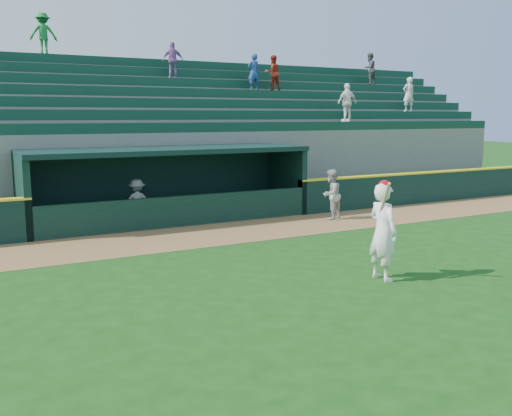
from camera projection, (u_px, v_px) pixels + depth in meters
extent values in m
plane|color=#144010|center=(291.00, 276.00, 12.66)|extent=(120.00, 120.00, 0.00)
cube|color=brown|center=(203.00, 235.00, 16.90)|extent=(40.00, 3.00, 0.01)
cube|color=black|center=(454.00, 186.00, 24.04)|extent=(15.50, 0.30, 1.20)
cube|color=yellow|center=(455.00, 171.00, 23.94)|extent=(15.50, 0.32, 0.06)
imported|color=#A9A9A4|center=(331.00, 195.00, 19.42)|extent=(1.03, 0.93, 1.72)
imported|color=#A0A19B|center=(137.00, 202.00, 18.49)|extent=(1.05, 0.73, 1.49)
cube|color=slate|center=(170.00, 220.00, 19.32)|extent=(9.00, 2.60, 0.04)
cube|color=black|center=(22.00, 196.00, 16.96)|extent=(0.20, 2.60, 2.30)
cube|color=black|center=(285.00, 180.00, 21.32)|extent=(0.20, 2.60, 2.30)
cube|color=black|center=(156.00, 183.00, 20.27)|extent=(9.40, 0.20, 2.30)
cube|color=black|center=(168.00, 150.00, 18.94)|extent=(9.40, 2.80, 0.16)
cube|color=black|center=(183.00, 211.00, 18.19)|extent=(9.00, 0.16, 1.00)
cube|color=brown|center=(162.00, 210.00, 19.98)|extent=(8.40, 0.45, 0.10)
cube|color=slate|center=(151.00, 173.00, 20.67)|extent=(34.00, 0.85, 2.91)
cube|color=#0F3828|center=(151.00, 128.00, 20.30)|extent=(34.00, 0.60, 0.36)
cube|color=slate|center=(144.00, 165.00, 21.37)|extent=(34.00, 0.85, 3.36)
cube|color=#0F3828|center=(143.00, 115.00, 20.97)|extent=(34.00, 0.60, 0.36)
cube|color=slate|center=(137.00, 158.00, 22.07)|extent=(34.00, 0.85, 3.81)
cube|color=#0F3828|center=(136.00, 103.00, 21.63)|extent=(34.00, 0.60, 0.36)
cube|color=slate|center=(130.00, 151.00, 22.77)|extent=(34.00, 0.85, 4.26)
cube|color=#0F3828|center=(129.00, 92.00, 22.30)|extent=(34.00, 0.60, 0.36)
cube|color=slate|center=(124.00, 144.00, 23.47)|extent=(34.00, 0.85, 4.71)
cube|color=#0F3828|center=(123.00, 81.00, 22.96)|extent=(34.00, 0.60, 0.36)
cube|color=slate|center=(118.00, 138.00, 24.17)|extent=(34.00, 0.85, 5.16)
cube|color=#0F3828|center=(117.00, 71.00, 23.62)|extent=(34.00, 0.60, 0.36)
cube|color=slate|center=(113.00, 132.00, 24.87)|extent=(34.00, 0.85, 5.61)
cube|color=#0F3828|center=(111.00, 62.00, 24.29)|extent=(34.00, 0.60, 0.36)
cube|color=slate|center=(110.00, 132.00, 25.37)|extent=(34.50, 0.30, 5.61)
imported|color=white|center=(347.00, 102.00, 24.30)|extent=(0.95, 0.41, 1.61)
imported|color=navy|center=(254.00, 72.00, 24.80)|extent=(0.58, 0.40, 1.55)
imported|color=#4A4A4A|center=(369.00, 69.00, 28.85)|extent=(0.89, 0.77, 1.58)
imported|color=#19732F|center=(43.00, 33.00, 22.88)|extent=(1.11, 0.72, 1.62)
imported|color=#9960A4|center=(173.00, 60.00, 23.86)|extent=(0.94, 0.56, 1.49)
imported|color=silver|center=(409.00, 94.00, 26.99)|extent=(0.64, 0.47, 1.60)
imported|color=#A22619|center=(273.00, 73.00, 25.26)|extent=(0.77, 0.62, 1.53)
imported|color=white|center=(383.00, 232.00, 12.22)|extent=(0.53, 0.79, 2.11)
sphere|color=#B90A0B|center=(384.00, 186.00, 12.06)|extent=(0.27, 0.27, 0.27)
cylinder|color=tan|center=(385.00, 199.00, 11.82)|extent=(0.24, 0.50, 0.76)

